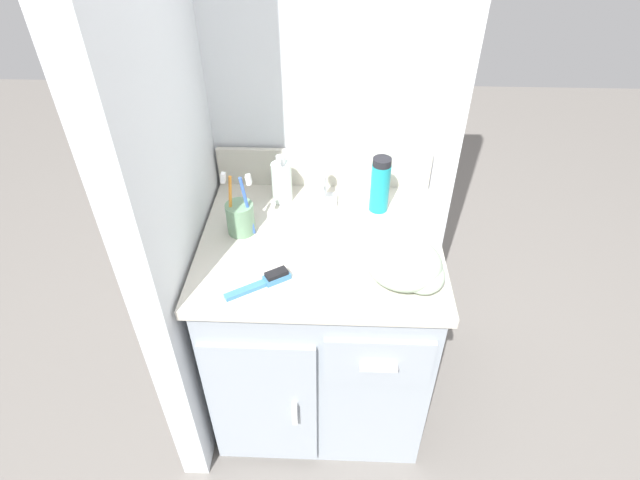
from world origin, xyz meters
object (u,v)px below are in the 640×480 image
at_px(toothbrush_cup, 240,217).
at_px(shaving_cream_can, 380,185).
at_px(hand_towel, 408,265).
at_px(soap_dispenser, 282,182).
at_px(hairbrush, 267,281).

height_order(toothbrush_cup, shaving_cream_can, toothbrush_cup).
bearing_deg(hand_towel, soap_dispenser, 136.16).
height_order(toothbrush_cup, soap_dispenser, toothbrush_cup).
bearing_deg(toothbrush_cup, hand_towel, -21.07).
height_order(shaving_cream_can, hairbrush, shaving_cream_can).
relative_size(hairbrush, hand_towel, 0.82).
bearing_deg(toothbrush_cup, hairbrush, -65.20).
relative_size(toothbrush_cup, soap_dispenser, 1.25).
height_order(soap_dispenser, hairbrush, soap_dispenser).
distance_m(toothbrush_cup, hand_towel, 0.50).
relative_size(shaving_cream_can, hairbrush, 1.08).
bearing_deg(toothbrush_cup, soap_dispenser, 58.01).
xyz_separation_m(soap_dispenser, hand_towel, (0.36, -0.34, -0.03)).
xyz_separation_m(toothbrush_cup, soap_dispenser, (0.10, 0.17, 0.02)).
distance_m(toothbrush_cup, shaving_cream_can, 0.43).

